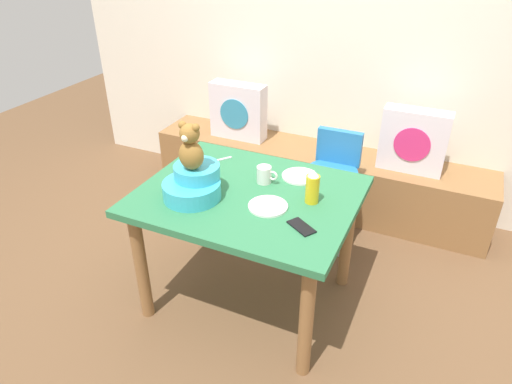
{
  "coord_description": "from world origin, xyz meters",
  "views": [
    {
      "loc": [
        0.92,
        -1.89,
        1.99
      ],
      "look_at": [
        0.0,
        0.1,
        0.69
      ],
      "focal_mm": 32.45,
      "sensor_mm": 36.0,
      "label": 1
    }
  ],
  "objects_px": {
    "highchair": "(332,175)",
    "teddy_bear": "(191,147)",
    "book_stack": "(339,152)",
    "ketchup_bottle": "(312,187)",
    "cell_phone": "(301,227)",
    "dinner_plate_near": "(268,206)",
    "pillow_floral_right": "(413,141)",
    "infant_seat_teal": "(194,184)",
    "pillow_floral_left": "(238,111)",
    "coffee_mug": "(265,175)",
    "dinner_plate_far": "(300,176)",
    "dining_table": "(248,210)"
  },
  "relations": [
    {
      "from": "dinner_plate_far",
      "to": "ketchup_bottle",
      "type": "bearing_deg",
      "value": -56.76
    },
    {
      "from": "dining_table",
      "to": "cell_phone",
      "type": "distance_m",
      "value": 0.42
    },
    {
      "from": "highchair",
      "to": "ketchup_bottle",
      "type": "distance_m",
      "value": 0.79
    },
    {
      "from": "pillow_floral_right",
      "to": "dinner_plate_far",
      "type": "xyz_separation_m",
      "value": [
        -0.5,
        -0.91,
        0.07
      ]
    },
    {
      "from": "pillow_floral_left",
      "to": "infant_seat_teal",
      "type": "xyz_separation_m",
      "value": [
        0.41,
        -1.33,
        0.13
      ]
    },
    {
      "from": "highchair",
      "to": "cell_phone",
      "type": "distance_m",
      "value": 0.99
    },
    {
      "from": "teddy_bear",
      "to": "dinner_plate_far",
      "type": "xyz_separation_m",
      "value": [
        0.43,
        0.42,
        -0.27
      ]
    },
    {
      "from": "pillow_floral_right",
      "to": "infant_seat_teal",
      "type": "distance_m",
      "value": 1.63
    },
    {
      "from": "pillow_floral_right",
      "to": "highchair",
      "type": "xyz_separation_m",
      "value": [
        -0.44,
        -0.42,
        -0.16
      ]
    },
    {
      "from": "infant_seat_teal",
      "to": "cell_phone",
      "type": "xyz_separation_m",
      "value": [
        0.61,
        -0.04,
        -0.07
      ]
    },
    {
      "from": "cell_phone",
      "to": "dinner_plate_near",
      "type": "bearing_deg",
      "value": 98.01
    },
    {
      "from": "ketchup_bottle",
      "to": "dinner_plate_far",
      "type": "bearing_deg",
      "value": 123.24
    },
    {
      "from": "dinner_plate_near",
      "to": "coffee_mug",
      "type": "bearing_deg",
      "value": 117.81
    },
    {
      "from": "pillow_floral_left",
      "to": "cell_phone",
      "type": "distance_m",
      "value": 1.71
    },
    {
      "from": "highchair",
      "to": "cell_phone",
      "type": "xyz_separation_m",
      "value": [
        0.12,
        -0.95,
        0.22
      ]
    },
    {
      "from": "dining_table",
      "to": "coffee_mug",
      "type": "height_order",
      "value": "coffee_mug"
    },
    {
      "from": "dinner_plate_far",
      "to": "cell_phone",
      "type": "relative_size",
      "value": 1.39
    },
    {
      "from": "highchair",
      "to": "teddy_bear",
      "type": "xyz_separation_m",
      "value": [
        -0.49,
        -0.92,
        0.5
      ]
    },
    {
      "from": "teddy_bear",
      "to": "coffee_mug",
      "type": "distance_m",
      "value": 0.46
    },
    {
      "from": "pillow_floral_right",
      "to": "dinner_plate_near",
      "type": "bearing_deg",
      "value": -112.66
    },
    {
      "from": "pillow_floral_right",
      "to": "book_stack",
      "type": "xyz_separation_m",
      "value": [
        -0.51,
        0.02,
        -0.19
      ]
    },
    {
      "from": "dining_table",
      "to": "cell_phone",
      "type": "bearing_deg",
      "value": -26.68
    },
    {
      "from": "pillow_floral_right",
      "to": "infant_seat_teal",
      "type": "bearing_deg",
      "value": -124.81
    },
    {
      "from": "pillow_floral_left",
      "to": "highchair",
      "type": "height_order",
      "value": "pillow_floral_left"
    },
    {
      "from": "pillow_floral_right",
      "to": "cell_phone",
      "type": "distance_m",
      "value": 1.41
    },
    {
      "from": "book_stack",
      "to": "ketchup_bottle",
      "type": "height_order",
      "value": "ketchup_bottle"
    },
    {
      "from": "pillow_floral_right",
      "to": "pillow_floral_left",
      "type": "bearing_deg",
      "value": 180.0
    },
    {
      "from": "coffee_mug",
      "to": "teddy_bear",
      "type": "bearing_deg",
      "value": -134.12
    },
    {
      "from": "pillow_floral_left",
      "to": "pillow_floral_right",
      "type": "height_order",
      "value": "same"
    },
    {
      "from": "dinner_plate_near",
      "to": "cell_phone",
      "type": "distance_m",
      "value": 0.23
    },
    {
      "from": "pillow_floral_left",
      "to": "coffee_mug",
      "type": "xyz_separation_m",
      "value": [
        0.69,
        -1.05,
        0.11
      ]
    },
    {
      "from": "dinner_plate_far",
      "to": "pillow_floral_left",
      "type": "bearing_deg",
      "value": 132.77
    },
    {
      "from": "cell_phone",
      "to": "book_stack",
      "type": "bearing_deg",
      "value": 40.08
    },
    {
      "from": "pillow_floral_left",
      "to": "infant_seat_teal",
      "type": "relative_size",
      "value": 1.33
    },
    {
      "from": "dinner_plate_far",
      "to": "cell_phone",
      "type": "height_order",
      "value": "dinner_plate_far"
    },
    {
      "from": "pillow_floral_right",
      "to": "dinner_plate_near",
      "type": "height_order",
      "value": "pillow_floral_right"
    },
    {
      "from": "pillow_floral_right",
      "to": "dinner_plate_far",
      "type": "bearing_deg",
      "value": -118.48
    },
    {
      "from": "infant_seat_teal",
      "to": "ketchup_bottle",
      "type": "bearing_deg",
      "value": 19.0
    },
    {
      "from": "teddy_bear",
      "to": "ketchup_bottle",
      "type": "relative_size",
      "value": 1.35
    },
    {
      "from": "pillow_floral_left",
      "to": "teddy_bear",
      "type": "bearing_deg",
      "value": -72.78
    },
    {
      "from": "highchair",
      "to": "teddy_bear",
      "type": "height_order",
      "value": "teddy_bear"
    },
    {
      "from": "pillow_floral_left",
      "to": "highchair",
      "type": "distance_m",
      "value": 1.01
    },
    {
      "from": "book_stack",
      "to": "highchair",
      "type": "bearing_deg",
      "value": -80.75
    },
    {
      "from": "dining_table",
      "to": "dinner_plate_far",
      "type": "relative_size",
      "value": 5.67
    },
    {
      "from": "pillow_floral_left",
      "to": "dinner_plate_near",
      "type": "relative_size",
      "value": 2.2
    },
    {
      "from": "dining_table",
      "to": "book_stack",
      "type": "bearing_deg",
      "value": 81.68
    },
    {
      "from": "ketchup_bottle",
      "to": "coffee_mug",
      "type": "xyz_separation_m",
      "value": [
        -0.3,
        0.08,
        -0.04
      ]
    },
    {
      "from": "dinner_plate_near",
      "to": "pillow_floral_right",
      "type": "bearing_deg",
      "value": 67.34
    },
    {
      "from": "pillow_floral_right",
      "to": "ketchup_bottle",
      "type": "distance_m",
      "value": 1.2
    },
    {
      "from": "infant_seat_teal",
      "to": "coffee_mug",
      "type": "distance_m",
      "value": 0.4
    }
  ]
}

